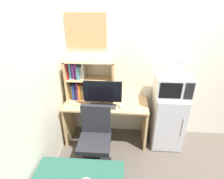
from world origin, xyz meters
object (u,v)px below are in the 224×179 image
object	(u,v)px
computer_mouse	(121,106)
desk_chair	(95,142)
mini_fridge	(167,120)
desk_fan	(179,66)
hutch_bookshelf	(83,80)
monitor	(103,93)
microwave	(173,85)
wall_corkboard	(86,30)
keyboard	(103,106)

from	to	relation	value
computer_mouse	desk_chair	distance (m)	0.65
mini_fridge	desk_fan	world-z (taller)	desk_fan
mini_fridge	desk_fan	bearing A→B (deg)	-4.41
computer_mouse	hutch_bookshelf	bearing A→B (deg)	156.20
monitor	microwave	distance (m)	1.04
monitor	computer_mouse	bearing A→B (deg)	-0.53
monitor	desk_chair	size ratio (longest dim) A/B	0.61
microwave	wall_corkboard	size ratio (longest dim) A/B	0.83
hutch_bookshelf	mini_fridge	size ratio (longest dim) A/B	0.82
mini_fridge	wall_corkboard	xyz separation A→B (m)	(-1.31, 0.28, 1.35)
mini_fridge	wall_corkboard	distance (m)	1.90
hutch_bookshelf	computer_mouse	distance (m)	0.74
keyboard	mini_fridge	distance (m)	1.08
microwave	desk_fan	bearing A→B (deg)	-9.25
mini_fridge	keyboard	bearing A→B (deg)	-173.28
hutch_bookshelf	monitor	distance (m)	0.45
computer_mouse	desk_fan	distance (m)	1.02
wall_corkboard	computer_mouse	bearing A→B (deg)	-35.58
hutch_bookshelf	mini_fridge	world-z (taller)	hutch_bookshelf
wall_corkboard	keyboard	bearing A→B (deg)	-55.88
mini_fridge	desk_fan	size ratio (longest dim) A/B	3.48
desk_fan	monitor	bearing A→B (deg)	-174.09
desk_chair	wall_corkboard	world-z (taller)	wall_corkboard
monitor	wall_corkboard	world-z (taller)	wall_corkboard
keyboard	computer_mouse	world-z (taller)	computer_mouse
hutch_bookshelf	microwave	distance (m)	1.39
desk_fan	wall_corkboard	distance (m)	1.44
mini_fridge	hutch_bookshelf	bearing A→B (deg)	173.40
mini_fridge	desk_chair	bearing A→B (deg)	-154.04
hutch_bookshelf	desk_chair	bearing A→B (deg)	-68.27
desk_chair	hutch_bookshelf	bearing A→B (deg)	111.73
computer_mouse	desk_chair	xyz separation A→B (m)	(-0.35, -0.42, -0.36)
hutch_bookshelf	desk_fan	bearing A→B (deg)	-6.55
keyboard	computer_mouse	distance (m)	0.28
monitor	mini_fridge	xyz separation A→B (m)	(1.03, 0.11, -0.52)
hutch_bookshelf	monitor	world-z (taller)	hutch_bookshelf
desk_fan	desk_chair	world-z (taller)	desk_fan
desk_fan	desk_chair	distance (m)	1.60
keyboard	wall_corkboard	world-z (taller)	wall_corkboard
monitor	microwave	world-z (taller)	microwave
wall_corkboard	desk_fan	bearing A→B (deg)	-11.96
monitor	computer_mouse	world-z (taller)	monitor
keyboard	mini_fridge	xyz separation A→B (m)	(1.04, 0.12, -0.29)
monitor	mini_fridge	distance (m)	1.16
microwave	hutch_bookshelf	bearing A→B (deg)	173.52
monitor	mini_fridge	size ratio (longest dim) A/B	0.61
mini_fridge	desk_fan	xyz separation A→B (m)	(0.04, -0.00, 0.93)
computer_mouse	microwave	world-z (taller)	microwave
desk_chair	wall_corkboard	bearing A→B (deg)	104.37
microwave	desk_chair	xyz separation A→B (m)	(-1.10, -0.54, -0.68)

